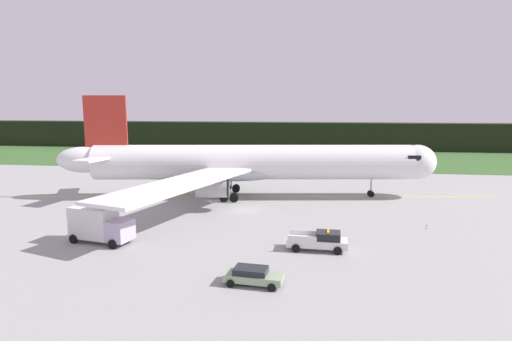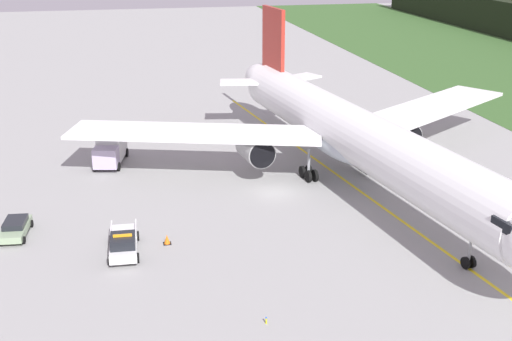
% 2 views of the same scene
% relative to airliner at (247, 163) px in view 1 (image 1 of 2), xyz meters
% --- Properties ---
extents(ground, '(320.00, 320.00, 0.00)m').
position_rel_airliner_xyz_m(ground, '(0.68, -7.56, -4.99)').
color(ground, gray).
extents(grass_verge, '(320.00, 41.72, 0.04)m').
position_rel_airliner_xyz_m(grass_verge, '(0.68, 46.39, -4.97)').
color(grass_verge, '#355A28').
rests_on(grass_verge, ground).
extents(distant_tree_line, '(288.00, 7.16, 7.99)m').
position_rel_airliner_xyz_m(distant_tree_line, '(0.68, 69.39, -0.99)').
color(distant_tree_line, black).
rests_on(distant_tree_line, ground).
extents(taxiway_centerline_main, '(72.57, 10.57, 0.01)m').
position_rel_airliner_xyz_m(taxiway_centerline_main, '(0.86, 0.12, -4.98)').
color(taxiway_centerline_main, yellow).
rests_on(taxiway_centerline_main, ground).
extents(airliner, '(55.17, 51.19, 14.72)m').
position_rel_airliner_xyz_m(airliner, '(0.00, 0.00, 0.00)').
color(airliner, white).
rests_on(airliner, ground).
extents(ops_pickup_truck, '(5.67, 2.48, 1.94)m').
position_rel_airliner_xyz_m(ops_pickup_truck, '(10.38, -21.84, -4.08)').
color(ops_pickup_truck, silver).
rests_on(ops_pickup_truck, ground).
extents(catering_truck, '(6.60, 3.76, 3.68)m').
position_rel_airliner_xyz_m(catering_truck, '(-11.06, -22.50, -3.15)').
color(catering_truck, '#B1A2C2').
rests_on(catering_truck, ground).
extents(staff_car, '(4.60, 2.39, 1.30)m').
position_rel_airliner_xyz_m(staff_car, '(5.32, -30.25, -4.28)').
color(staff_car, gray).
rests_on(staff_car, ground).
extents(apron_cone, '(0.62, 0.62, 0.77)m').
position_rel_airliner_xyz_m(apron_cone, '(9.43, -18.49, -4.61)').
color(apron_cone, black).
rests_on(apron_cone, ground).
extents(taxiway_edge_light_east, '(0.12, 0.12, 0.49)m').
position_rel_airliner_xyz_m(taxiway_edge_light_east, '(22.04, -13.46, -4.72)').
color(taxiway_edge_light_east, yellow).
rests_on(taxiway_edge_light_east, ground).
extents(taxiway_edge_light_west, '(0.12, 0.12, 0.41)m').
position_rel_airliner_xyz_m(taxiway_edge_light_west, '(-20.20, -13.46, -4.76)').
color(taxiway_edge_light_west, yellow).
rests_on(taxiway_edge_light_west, ground).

